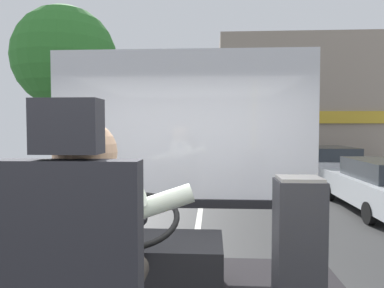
{
  "coord_description": "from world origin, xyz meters",
  "views": [
    {
      "loc": [
        0.28,
        -1.67,
        1.98
      ],
      "look_at": [
        0.08,
        1.74,
        1.82
      ],
      "focal_mm": 33.11,
      "sensor_mm": 36.0,
      "label": 1
    }
  ],
  "objects_px": {
    "steering_console": "(147,264)",
    "fare_box": "(298,254)",
    "bus_driver": "(92,246)",
    "parked_car_white": "(328,164)",
    "parked_car_blue": "(278,147)",
    "parked_car_black": "(290,153)"
  },
  "relations": [
    {
      "from": "steering_console",
      "to": "fare_box",
      "type": "distance_m",
      "value": 1.1
    },
    {
      "from": "steering_console",
      "to": "parked_car_blue",
      "type": "relative_size",
      "value": 0.28
    },
    {
      "from": "steering_console",
      "to": "fare_box",
      "type": "height_order",
      "value": "fare_box"
    },
    {
      "from": "parked_car_blue",
      "to": "steering_console",
      "type": "bearing_deg",
      "value": -102.92
    },
    {
      "from": "parked_car_white",
      "to": "parked_car_blue",
      "type": "relative_size",
      "value": 0.99
    },
    {
      "from": "parked_car_black",
      "to": "parked_car_blue",
      "type": "height_order",
      "value": "parked_car_blue"
    },
    {
      "from": "steering_console",
      "to": "fare_box",
      "type": "relative_size",
      "value": 1.18
    },
    {
      "from": "parked_car_black",
      "to": "fare_box",
      "type": "bearing_deg",
      "value": -102.12
    },
    {
      "from": "steering_console",
      "to": "parked_car_white",
      "type": "height_order",
      "value": "steering_console"
    },
    {
      "from": "parked_car_black",
      "to": "parked_car_blue",
      "type": "xyz_separation_m",
      "value": [
        0.22,
        4.61,
        0.02
      ]
    },
    {
      "from": "parked_car_white",
      "to": "parked_car_black",
      "type": "distance_m",
      "value": 5.42
    },
    {
      "from": "bus_driver",
      "to": "steering_console",
      "type": "distance_m",
      "value": 1.29
    },
    {
      "from": "fare_box",
      "to": "parked_car_white",
      "type": "xyz_separation_m",
      "value": [
        3.7,
        10.94,
        -0.56
      ]
    },
    {
      "from": "bus_driver",
      "to": "parked_car_white",
      "type": "bearing_deg",
      "value": 68.17
    },
    {
      "from": "steering_console",
      "to": "parked_car_blue",
      "type": "xyz_separation_m",
      "value": [
        4.72,
        20.55,
        -0.31
      ]
    },
    {
      "from": "parked_car_black",
      "to": "parked_car_blue",
      "type": "relative_size",
      "value": 1.11
    },
    {
      "from": "bus_driver",
      "to": "parked_car_black",
      "type": "relative_size",
      "value": 0.18
    },
    {
      "from": "parked_car_white",
      "to": "parked_car_black",
      "type": "xyz_separation_m",
      "value": [
        -0.19,
        5.41,
        -0.01
      ]
    },
    {
      "from": "bus_driver",
      "to": "fare_box",
      "type": "relative_size",
      "value": 0.86
    },
    {
      "from": "parked_car_white",
      "to": "steering_console",
      "type": "bearing_deg",
      "value": -114.0
    },
    {
      "from": "parked_car_blue",
      "to": "parked_car_white",
      "type": "bearing_deg",
      "value": -90.16
    },
    {
      "from": "steering_console",
      "to": "fare_box",
      "type": "bearing_deg",
      "value": -22.29
    }
  ]
}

